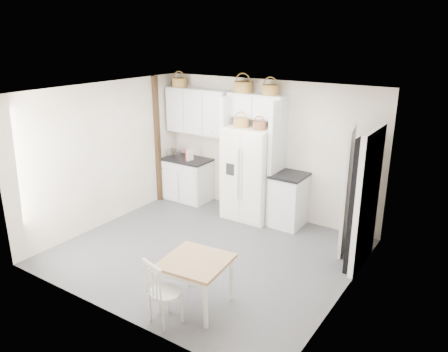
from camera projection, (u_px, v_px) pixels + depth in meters
The scene contains 27 objects.
floor at pixel (207, 252), 7.14m from camera, with size 4.50×4.50×0.00m, color #3E3E41.
ceiling at pixel (205, 92), 6.32m from camera, with size 4.50×4.50×0.00m, color white.
wall_back at pixel (267, 149), 8.31m from camera, with size 4.50×4.50×0.00m, color #C7B398.
wall_left at pixel (105, 155), 7.91m from camera, with size 4.00×4.00×0.00m, color #C7B398.
wall_right at pixel (349, 208), 5.55m from camera, with size 4.00×4.00×0.00m, color #C7B398.
refrigerator at pixel (251, 173), 8.24m from camera, with size 0.91×0.73×1.77m, color white.
base_cab_left at pixel (188, 180), 9.25m from camera, with size 0.94×0.59×0.87m, color silver.
base_cab_right at pixel (289, 201), 8.00m from camera, with size 0.54×0.65×0.95m, color silver.
dining_table at pixel (196, 283), 5.65m from camera, with size 0.80×0.80×0.67m, color brown.
windsor_chair at pixel (165, 293), 5.30m from camera, with size 0.40×0.37×0.83m, color silver.
counter_left at pixel (187, 159), 9.10m from camera, with size 0.98×0.63×0.04m, color black.
counter_right at pixel (290, 175), 7.84m from camera, with size 0.58×0.69×0.04m, color black.
toaster at pixel (174, 153), 9.19m from camera, with size 0.25×0.14×0.17m, color silver.
cookbook_red at pixel (189, 155), 8.94m from camera, with size 0.03×0.16×0.23m, color red.
cookbook_cream at pixel (190, 155), 8.93m from camera, with size 0.04×0.16×0.24m, color silver.
basket_upper_a at pixel (179, 83), 8.85m from camera, with size 0.31×0.31×0.18m, color olive.
basket_bridge_a at pixel (243, 87), 8.05m from camera, with size 0.36×0.36×0.20m, color olive.
basket_bridge_b at pixel (270, 90), 7.76m from camera, with size 0.31×0.31×0.18m, color olive.
basket_fridge_a at pixel (241, 123), 7.94m from camera, with size 0.29×0.29×0.15m, color olive.
basket_fridge_b at pixel (259, 126), 7.74m from camera, with size 0.25×0.25×0.13m, color brown.
upper_cabinet at pixel (198, 111), 8.77m from camera, with size 1.40×0.34×0.90m, color silver.
bridge_cabinet at pixel (257, 106), 7.99m from camera, with size 1.12×0.34×0.45m, color silver.
fridge_panel_left at pixel (230, 155), 8.47m from camera, with size 0.08×0.60×2.30m, color silver.
fridge_panel_right at pixel (277, 163), 7.93m from camera, with size 0.08×0.60×2.30m, color silver.
trim_post at pixel (158, 140), 8.95m from camera, with size 0.09×0.09×2.60m, color black.
doorway_void at pixel (364, 202), 6.47m from camera, with size 0.18×0.85×2.05m, color black.
door_slab at pixel (347, 191), 6.93m from camera, with size 0.80×0.04×2.05m, color white.
Camera 1 is at (3.76, -5.16, 3.44)m, focal length 35.00 mm.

